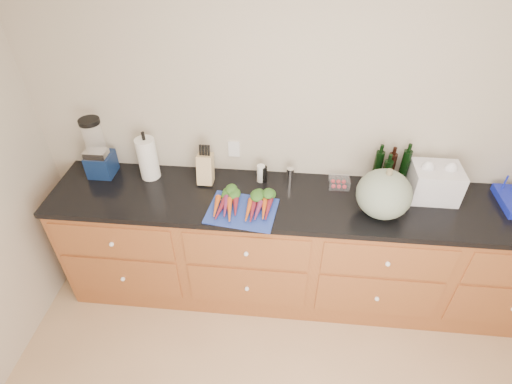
# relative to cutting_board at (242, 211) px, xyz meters

# --- Properties ---
(wall_back) EXTENTS (4.10, 0.05, 2.60)m
(wall_back) POSITION_rel_cutting_board_xyz_m (0.49, 0.48, 0.35)
(wall_back) COLOR #BAAE9A
(wall_back) RESTS_ON ground
(cabinets) EXTENTS (3.60, 0.64, 0.90)m
(cabinets) POSITION_rel_cutting_board_xyz_m (0.49, 0.16, -0.49)
(cabinets) COLOR brown
(cabinets) RESTS_ON ground
(countertop) EXTENTS (3.64, 0.62, 0.04)m
(countertop) POSITION_rel_cutting_board_xyz_m (0.49, 0.16, -0.03)
(countertop) COLOR black
(countertop) RESTS_ON cabinets
(cutting_board) EXTENTS (0.47, 0.38, 0.01)m
(cutting_board) POSITION_rel_cutting_board_xyz_m (0.00, 0.00, 0.00)
(cutting_board) COLOR #203796
(cutting_board) RESTS_ON countertop
(carrots) EXTENTS (0.40, 0.30, 0.06)m
(carrots) POSITION_rel_cutting_board_xyz_m (0.00, 0.05, 0.03)
(carrots) COLOR #D85819
(carrots) RESTS_ON cutting_board
(squash) EXTENTS (0.34, 0.34, 0.31)m
(squash) POSITION_rel_cutting_board_xyz_m (0.88, 0.07, 0.15)
(squash) COLOR slate
(squash) RESTS_ON countertop
(blender_appliance) EXTENTS (0.17, 0.17, 0.44)m
(blender_appliance) POSITION_rel_cutting_board_xyz_m (-1.05, 0.32, 0.19)
(blender_appliance) COLOR #0F2047
(blender_appliance) RESTS_ON countertop
(paper_towel) EXTENTS (0.14, 0.14, 0.30)m
(paper_towel) POSITION_rel_cutting_board_xyz_m (-0.70, 0.32, 0.15)
(paper_towel) COLOR white
(paper_towel) RESTS_ON countertop
(knife_block) EXTENTS (0.11, 0.11, 0.21)m
(knife_block) POSITION_rel_cutting_board_xyz_m (-0.29, 0.30, 0.10)
(knife_block) COLOR tan
(knife_block) RESTS_ON countertop
(grinder_salt) EXTENTS (0.06, 0.06, 0.13)m
(grinder_salt) POSITION_rel_cutting_board_xyz_m (0.09, 0.34, 0.06)
(grinder_salt) COLOR white
(grinder_salt) RESTS_ON countertop
(grinder_pepper) EXTENTS (0.05, 0.05, 0.12)m
(grinder_pepper) POSITION_rel_cutting_board_xyz_m (0.11, 0.34, 0.05)
(grinder_pepper) COLOR black
(grinder_pepper) RESTS_ON countertop
(canister_chrome) EXTENTS (0.05, 0.05, 0.12)m
(canister_chrome) POSITION_rel_cutting_board_xyz_m (0.30, 0.34, 0.05)
(canister_chrome) COLOR white
(canister_chrome) RESTS_ON countertop
(tomato_box) EXTENTS (0.14, 0.11, 0.07)m
(tomato_box) POSITION_rel_cutting_board_xyz_m (0.64, 0.33, 0.03)
(tomato_box) COLOR white
(tomato_box) RESTS_ON countertop
(bottles) EXTENTS (0.23, 0.12, 0.28)m
(bottles) POSITION_rel_cutting_board_xyz_m (0.97, 0.37, 0.12)
(bottles) COLOR black
(bottles) RESTS_ON countertop
(grocery_bag) EXTENTS (0.31, 0.25, 0.23)m
(grocery_bag) POSITION_rel_cutting_board_xyz_m (1.24, 0.28, 0.11)
(grocery_bag) COLOR white
(grocery_bag) RESTS_ON countertop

